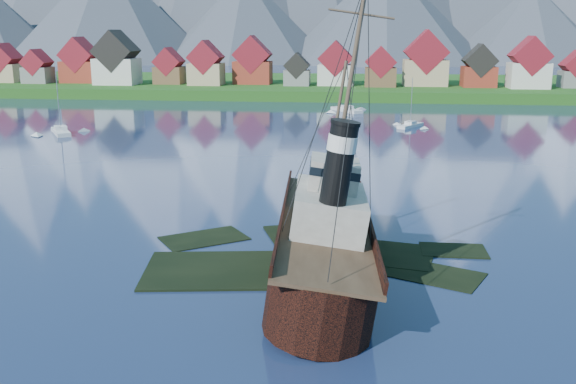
# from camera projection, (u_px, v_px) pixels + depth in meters

# --- Properties ---
(ground) EXTENTS (1400.00, 1400.00, 0.00)m
(ground) POSITION_uv_depth(u_px,v_px,m) (288.00, 264.00, 56.57)
(ground) COLOR #1A274A
(ground) RESTS_ON ground
(shoal) EXTENTS (31.71, 21.24, 1.14)m
(shoal) POSITION_uv_depth(u_px,v_px,m) (310.00, 260.00, 58.53)
(shoal) COLOR black
(shoal) RESTS_ON ground
(shore_bank) EXTENTS (600.00, 80.00, 3.20)m
(shore_bank) POSITION_uv_depth(u_px,v_px,m) (343.00, 90.00, 220.35)
(shore_bank) COLOR #1A4413
(shore_bank) RESTS_ON ground
(seawall) EXTENTS (600.00, 2.50, 2.00)m
(seawall) POSITION_uv_depth(u_px,v_px,m) (339.00, 102.00, 183.74)
(seawall) COLOR #3F3D38
(seawall) RESTS_ON ground
(town) EXTENTS (250.96, 16.69, 17.30)m
(town) POSITION_uv_depth(u_px,v_px,m) (238.00, 66.00, 204.55)
(town) COLOR maroon
(town) RESTS_ON ground
(tugboat_wreck) EXTENTS (7.41, 31.94, 25.31)m
(tugboat_wreck) POSITION_uv_depth(u_px,v_px,m) (318.00, 235.00, 54.29)
(tugboat_wreck) COLOR black
(tugboat_wreck) RESTS_ON ground
(sailboat_c) EXTENTS (7.56, 9.81, 12.96)m
(sailboat_c) POSITION_uv_depth(u_px,v_px,m) (61.00, 132.00, 127.31)
(sailboat_c) COLOR silver
(sailboat_c) RESTS_ON ground
(sailboat_d) EXTENTS (6.05, 7.72, 10.84)m
(sailboat_d) POSITION_uv_depth(u_px,v_px,m) (410.00, 126.00, 136.04)
(sailboat_d) COLOR silver
(sailboat_d) RESTS_ON ground
(sailboat_e) EXTENTS (8.41, 10.53, 12.64)m
(sailboat_e) POSITION_uv_depth(u_px,v_px,m) (347.00, 110.00, 162.17)
(sailboat_e) COLOR silver
(sailboat_e) RESTS_ON ground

